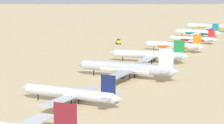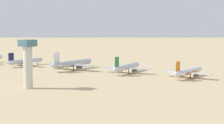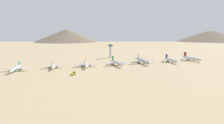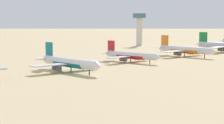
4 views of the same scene
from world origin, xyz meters
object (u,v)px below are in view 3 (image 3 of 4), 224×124
parked_jet_5 (143,61)px  service_truck (73,73)px  parked_jet_3 (86,64)px  control_tower (110,50)px  parked_jet_4 (117,63)px  parked_jet_1 (16,68)px  parked_jet_7 (192,58)px  parked_jet_2 (53,66)px  parked_jet_6 (171,60)px

parked_jet_5 → service_truck: bearing=-60.5°
parked_jet_3 → control_tower: bearing=150.0°
parked_jet_4 → parked_jet_1: bearing=-83.0°
parked_jet_1 → parked_jet_4: bearing=97.0°
parked_jet_3 → parked_jet_7: size_ratio=0.87×
parked_jet_4 → control_tower: 85.14m
parked_jet_2 → control_tower: (-90.07, 94.31, 11.21)m
parked_jet_2 → parked_jet_7: bearing=96.8°
parked_jet_2 → parked_jet_5: 132.90m
parked_jet_1 → parked_jet_5: (-24.73, 175.21, 0.99)m
parked_jet_4 → control_tower: (-84.33, 5.50, 10.35)m
parked_jet_3 → control_tower: size_ratio=1.55×
parked_jet_4 → service_truck: 79.42m
parked_jet_6 → parked_jet_1: bearing=-83.0°
parked_jet_3 → parked_jet_5: bearing=97.6°
service_truck → parked_jet_6: bearing=112.0°
parked_jet_4 → parked_jet_3: bearing=-85.8°
parked_jet_7 → service_truck: 209.89m
parked_jet_5 → parked_jet_6: bearing=93.3°
parked_jet_4 → parked_jet_7: (-20.96, 136.16, 0.24)m
parked_jet_2 → service_truck: size_ratio=6.28×
parked_jet_2 → control_tower: control_tower is taller
parked_jet_7 → parked_jet_3: bearing=-82.4°
parked_jet_7 → parked_jet_1: bearing=-82.1°
parked_jet_7 → control_tower: size_ratio=1.78×
parked_jet_6 → service_truck: 165.71m
parked_jet_4 → parked_jet_6: (-11.29, 92.56, -0.31)m
parked_jet_1 → parked_jet_6: parked_jet_6 is taller
parked_jet_4 → parked_jet_6: bearing=97.0°
parked_jet_4 → service_truck: parked_jet_4 is taller
parked_jet_2 → parked_jet_6: bearing=95.4°
parked_jet_2 → parked_jet_6: parked_jet_6 is taller
parked_jet_2 → parked_jet_7: 226.54m
service_truck → parked_jet_3: bearing=161.4°
parked_jet_4 → control_tower: control_tower is taller
parked_jet_5 → parked_jet_3: bearing=-82.4°
parked_jet_2 → parked_jet_5: parked_jet_5 is taller
parked_jet_5 → service_truck: size_ratio=8.75×
parked_jet_2 → parked_jet_3: bearing=93.2°
parked_jet_1 → control_tower: control_tower is taller
parked_jet_4 → service_truck: bearing=-50.3°
parked_jet_1 → parked_jet_6: 226.13m
control_tower → parked_jet_4: bearing=-3.7°
parked_jet_1 → parked_jet_4: (-16.30, 131.88, 0.52)m
parked_jet_6 → parked_jet_3: bearing=-83.9°
parked_jet_5 → parked_jet_6: parked_jet_5 is taller
parked_jet_1 → parked_jet_7: 270.61m
control_tower → parked_jet_1: bearing=-53.8°
parked_jet_1 → service_truck: bearing=64.1°
parked_jet_5 → service_truck: parked_jet_5 is taller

